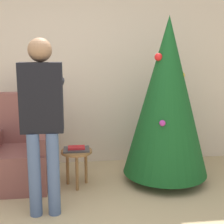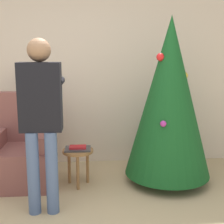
% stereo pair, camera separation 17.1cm
% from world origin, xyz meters
% --- Properties ---
extents(wall_back, '(8.00, 0.06, 2.70)m').
position_xyz_m(wall_back, '(0.00, 2.23, 1.35)').
color(wall_back, beige).
rests_on(wall_back, ground_plane).
extents(christmas_tree, '(1.02, 1.02, 1.98)m').
position_xyz_m(christmas_tree, '(1.06, 1.42, 1.05)').
color(christmas_tree, brown).
rests_on(christmas_tree, ground_plane).
extents(armchair, '(0.68, 0.74, 1.08)m').
position_xyz_m(armchair, '(-0.70, 1.54, 0.36)').
color(armchair, brown).
rests_on(armchair, ground_plane).
extents(person_standing, '(0.42, 0.57, 1.70)m').
position_xyz_m(person_standing, '(-0.34, 0.80, 1.02)').
color(person_standing, '#475B84').
rests_on(person_standing, ground_plane).
extents(side_stool, '(0.36, 0.36, 0.44)m').
position_xyz_m(side_stool, '(-0.02, 1.38, 0.36)').
color(side_stool, olive).
rests_on(side_stool, ground_plane).
extents(laptop, '(0.30, 0.22, 0.02)m').
position_xyz_m(laptop, '(-0.02, 1.38, 0.45)').
color(laptop, '#38383D').
rests_on(laptop, side_stool).
extents(book, '(0.19, 0.13, 0.02)m').
position_xyz_m(book, '(-0.02, 1.38, 0.47)').
color(book, '#B21E23').
rests_on(book, laptop).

